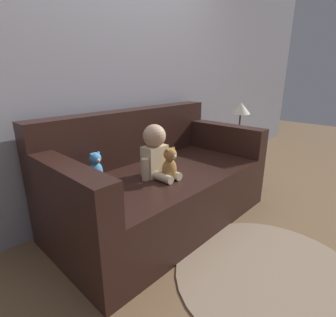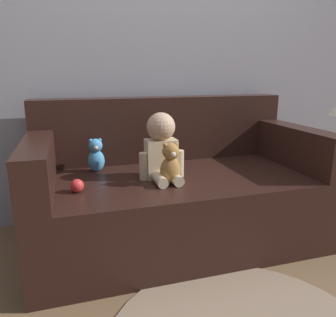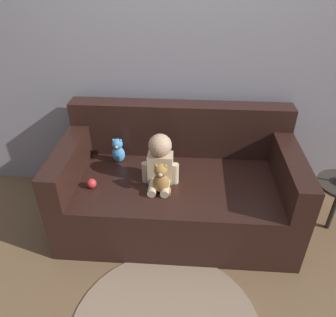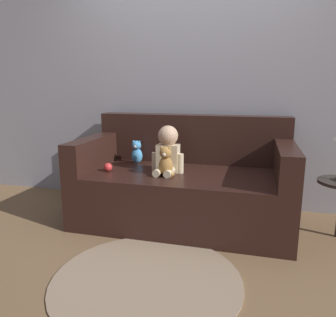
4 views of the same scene
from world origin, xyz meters
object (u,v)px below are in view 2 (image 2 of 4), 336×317
Objects in this scene: teddy_bear_brown at (171,165)px; toy_ball at (77,186)px; couch at (176,191)px; person_baby at (162,148)px; plush_toy_side at (96,155)px.

teddy_bear_brown reaches higher than toy_ball.
couch is 0.37m from person_baby.
teddy_bear_brown is at bearing -115.28° from couch.
teddy_bear_brown is 3.38× the size of toy_ball.
plush_toy_side is 0.40m from toy_ball.
couch reaches higher than teddy_bear_brown.
couch is at bearing 40.35° from person_baby.
plush_toy_side reaches higher than toy_ball.
plush_toy_side is at bearing 164.29° from couch.
person_baby is 5.48× the size of toy_ball.
plush_toy_side is (-0.40, 0.39, -0.01)m from teddy_bear_brown.
person_baby is 1.82× the size of plush_toy_side.
couch is 0.59m from plush_toy_side.
couch is at bearing 64.72° from teddy_bear_brown.
couch is at bearing -15.71° from plush_toy_side.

